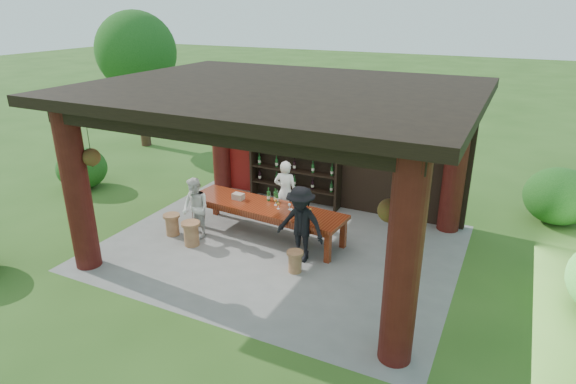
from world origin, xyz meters
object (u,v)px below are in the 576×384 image
at_px(stool_far_left, 172,224).
at_px(napkin_basket, 238,196).
at_px(wine_shelf, 294,163).
at_px(tasting_table, 266,210).
at_px(host, 286,192).
at_px(guest_woman, 196,208).
at_px(stool_near_left, 191,233).
at_px(stool_near_right, 295,261).
at_px(guest_man, 301,224).

relative_size(stool_far_left, napkin_basket, 1.94).
xyz_separation_m(wine_shelf, tasting_table, (0.28, -2.10, -0.47)).
relative_size(tasting_table, stool_far_left, 7.55).
bearing_deg(host, tasting_table, 79.00).
xyz_separation_m(tasting_table, guest_woman, (-1.39, -0.72, 0.06)).
relative_size(stool_near_left, stool_near_right, 1.23).
relative_size(stool_near_right, napkin_basket, 1.71).
bearing_deg(napkin_basket, guest_man, -20.58).
xyz_separation_m(tasting_table, stool_far_left, (-1.96, -0.90, -0.37)).
relative_size(stool_near_left, guest_woman, 0.39).
height_order(tasting_table, stool_far_left, tasting_table).
bearing_deg(napkin_basket, host, 43.94).
relative_size(stool_far_left, host, 0.32).
bearing_deg(stool_near_right, stool_near_left, 179.36).
bearing_deg(stool_near_left, stool_far_left, 162.55).
bearing_deg(stool_far_left, guest_man, 4.21).
xyz_separation_m(stool_far_left, host, (2.04, 1.75, 0.52)).
bearing_deg(stool_near_left, host, 55.87).
height_order(stool_near_left, stool_near_right, stool_near_left).
height_order(tasting_table, guest_man, guest_man).
bearing_deg(guest_man, stool_near_left, -164.96).
distance_m(tasting_table, stool_near_left, 1.72).
bearing_deg(guest_woman, stool_far_left, -144.65).
height_order(stool_far_left, host, host).
bearing_deg(stool_far_left, stool_near_left, -17.45).
bearing_deg(host, wine_shelf, -79.65).
bearing_deg(guest_woman, wine_shelf, 87.04).
bearing_deg(host, napkin_basket, 38.23).
bearing_deg(stool_far_left, stool_near_right, -4.42).
bearing_deg(guest_man, napkin_basket, 163.89).
bearing_deg(host, stool_far_left, 34.87).
bearing_deg(wine_shelf, guest_woman, -111.44).
distance_m(host, guest_man, 1.87).
relative_size(guest_woman, guest_man, 0.86).
bearing_deg(stool_far_left, napkin_basket, 38.07).
height_order(tasting_table, napkin_basket, napkin_basket).
bearing_deg(napkin_basket, wine_shelf, 77.19).
bearing_deg(guest_man, stool_near_right, -73.18).
height_order(stool_near_left, guest_woman, guest_woman).
xyz_separation_m(stool_near_left, stool_near_right, (2.53, -0.03, -0.05)).
relative_size(tasting_table, stool_near_left, 6.96).
xyz_separation_m(stool_far_left, napkin_basket, (1.21, 0.95, 0.55)).
bearing_deg(host, stool_near_left, 50.16).
distance_m(stool_near_right, host, 2.39).
bearing_deg(host, guest_woman, 41.23).
xyz_separation_m(guest_woman, guest_man, (2.56, 0.06, 0.11)).
bearing_deg(stool_near_left, guest_man, 10.57).
xyz_separation_m(tasting_table, host, (0.08, 0.85, 0.15)).
relative_size(wine_shelf, tasting_table, 0.66).
distance_m(stool_near_left, host, 2.43).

